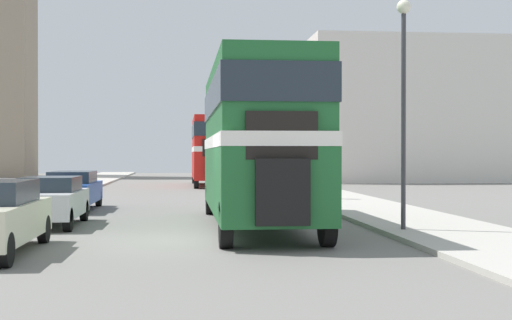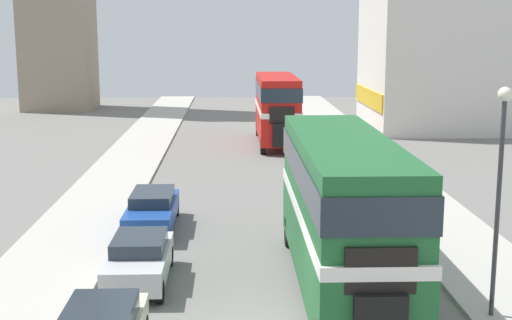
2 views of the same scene
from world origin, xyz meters
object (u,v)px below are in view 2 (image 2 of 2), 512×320
object	(u,v)px
car_parked_far	(152,210)
bicycle_on_pavement	(387,166)
double_decker_bus	(342,202)
street_lamp	(500,169)
bus_distant	(277,104)
car_parked_mid	(139,259)
pedestrian_walking	(411,181)

from	to	relation	value
car_parked_far	bicycle_on_pavement	world-z (taller)	car_parked_far
double_decker_bus	street_lamp	world-z (taller)	street_lamp
double_decker_bus	car_parked_far	size ratio (longest dim) A/B	2.27
double_decker_bus	car_parked_far	world-z (taller)	double_decker_bus
bus_distant	car_parked_far	distance (m)	20.39
bicycle_on_pavement	street_lamp	size ratio (longest dim) A/B	0.30
car_parked_mid	street_lamp	size ratio (longest dim) A/B	0.68
double_decker_bus	bicycle_on_pavement	xyz separation A→B (m)	(4.81, 16.05, -2.13)
bicycle_on_pavement	street_lamp	xyz separation A→B (m)	(-1.24, -18.15, 3.47)
pedestrian_walking	bicycle_on_pavement	bearing A→B (deg)	87.17
car_parked_far	street_lamp	size ratio (longest dim) A/B	0.80
street_lamp	pedestrian_walking	bearing A→B (deg)	85.57
car_parked_mid	bicycle_on_pavement	xyz separation A→B (m)	(10.60, 15.18, -0.25)
bus_distant	car_parked_far	xyz separation A→B (m)	(-5.86, -19.44, -1.83)
double_decker_bus	car_parked_mid	size ratio (longest dim) A/B	2.67
car_parked_mid	car_parked_far	world-z (taller)	car_parked_far
car_parked_far	double_decker_bus	bearing A→B (deg)	-47.38
bicycle_on_pavement	bus_distant	bearing A→B (deg)	116.60
bus_distant	car_parked_mid	bearing A→B (deg)	-102.61
double_decker_bus	pedestrian_walking	size ratio (longest dim) A/B	6.93
bus_distant	street_lamp	size ratio (longest dim) A/B	1.58
bicycle_on_pavement	car_parked_mid	bearing A→B (deg)	-124.93
double_decker_bus	car_parked_far	xyz separation A→B (m)	(-6.03, 6.55, -1.87)
street_lamp	car_parked_mid	bearing A→B (deg)	162.37
car_parked_mid	bus_distant	bearing A→B (deg)	77.39
car_parked_mid	pedestrian_walking	bearing A→B (deg)	41.84
bicycle_on_pavement	car_parked_far	bearing A→B (deg)	-138.78
double_decker_bus	bus_distant	distance (m)	26.00
double_decker_bus	street_lamp	xyz separation A→B (m)	(3.57, -2.10, 1.35)
double_decker_bus	car_parked_far	distance (m)	9.10
bus_distant	car_parked_far	bearing A→B (deg)	-106.77
bus_distant	street_lamp	bearing A→B (deg)	-82.42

